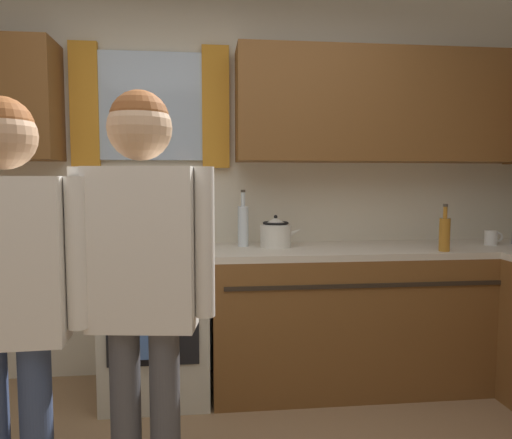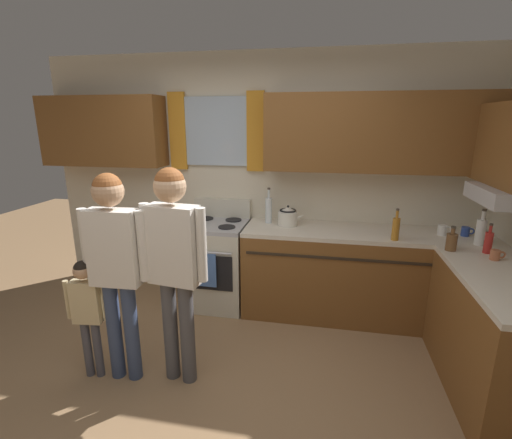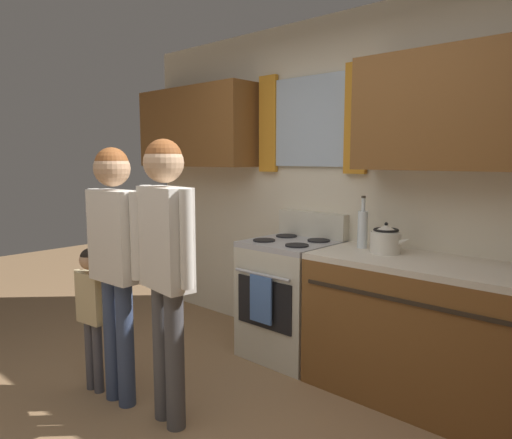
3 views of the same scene
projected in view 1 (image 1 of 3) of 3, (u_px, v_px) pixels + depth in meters
name	position (u px, v px, depth m)	size (l,w,h in m)	color
back_wall_unit	(222.00, 153.00, 3.10)	(4.60, 0.42, 2.60)	beige
kitchen_counter_run	(462.00, 329.00, 2.73)	(2.33, 1.89, 0.90)	brown
stove_oven	(159.00, 319.00, 2.87)	(0.63, 0.67, 1.10)	beige
bottle_tall_clear	(243.00, 225.00, 3.00)	(0.07, 0.07, 0.37)	silver
bottle_oil_amber	(445.00, 233.00, 2.79)	(0.06, 0.06, 0.29)	#B27223
mug_ceramic_white	(491.00, 238.00, 3.07)	(0.13, 0.08, 0.09)	white
stovetop_kettle	(276.00, 232.00, 2.97)	(0.27, 0.20, 0.21)	silver
adult_holding_child	(8.00, 279.00, 1.51)	(0.50, 0.22, 1.59)	#38476B
adult_in_plaid	(143.00, 266.00, 1.62)	(0.50, 0.22, 1.63)	#4C4C51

